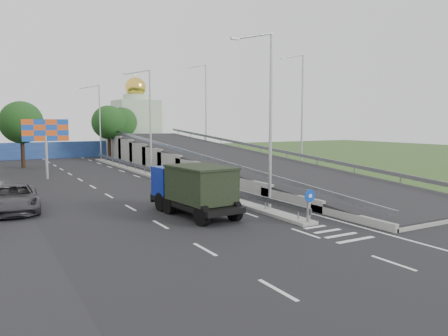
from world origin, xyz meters
TOP-DOWN VIEW (x-y plane):
  - ground at (0.00, 0.00)m, footprint 160.00×160.00m
  - road_surface at (-3.00, 20.00)m, footprint 26.00×90.00m
  - median at (0.00, 24.00)m, footprint 1.00×44.00m
  - overpass_ramp at (7.50, 24.00)m, footprint 10.00×50.00m
  - median_guardrail at (0.00, 24.00)m, footprint 0.09×44.00m
  - sign_bollard at (0.00, 2.17)m, footprint 0.64×0.23m
  - lamp_post_near at (0.11, 6.00)m, footprint 2.74×0.18m
  - lamp_post_mid at (0.11, 26.00)m, footprint 2.74×0.18m
  - lamp_post_far at (0.11, 46.00)m, footprint 2.74×0.18m
  - blue_wall at (-4.00, 52.00)m, footprint 30.00×0.50m
  - church at (10.00, 60.00)m, footprint 7.00×7.00m
  - billboard at (-9.00, 28.00)m, footprint 4.00×0.24m
  - tree_left_mid at (-10.00, 40.00)m, footprint 4.80×4.80m
  - tree_median_far at (2.00, 48.00)m, footprint 4.80×4.80m
  - tree_ramp_far at (6.00, 55.00)m, footprint 4.80×4.80m
  - dump_truck at (-3.98, 7.37)m, footprint 2.99×6.68m
  - parked_car_c at (-12.75, 13.27)m, footprint 2.98×5.93m

SIDE VIEW (x-z plane):
  - ground at x=0.00m, z-range 0.00..0.00m
  - road_surface at x=-3.00m, z-range -0.02..0.02m
  - median at x=0.00m, z-range 0.00..0.20m
  - median_guardrail at x=0.00m, z-range 0.39..1.10m
  - parked_car_c at x=-12.75m, z-range 0.00..1.61m
  - sign_bollard at x=0.00m, z-range 0.20..1.87m
  - blue_wall at x=-4.00m, z-range 0.00..2.40m
  - dump_truck at x=-3.98m, z-range 0.15..3.01m
  - overpass_ramp at x=7.50m, z-range 0.00..3.50m
  - billboard at x=-9.00m, z-range 1.44..6.94m
  - tree_left_mid at x=-10.00m, z-range 1.38..8.98m
  - tree_median_far at x=2.00m, z-range 1.38..8.98m
  - tree_ramp_far at x=6.00m, z-range 1.38..8.98m
  - church at x=10.00m, z-range -1.59..12.21m
  - lamp_post_near at x=0.11m, z-range 0.77..10.85m
  - lamp_post_mid at x=0.11m, z-range 0.77..10.85m
  - lamp_post_far at x=0.11m, z-range 0.77..10.85m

